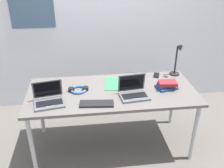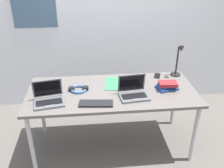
{
  "view_description": "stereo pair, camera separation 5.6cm",
  "coord_description": "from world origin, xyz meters",
  "px_view_note": "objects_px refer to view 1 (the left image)",
  "views": [
    {
      "loc": [
        -0.29,
        -2.33,
        2.06
      ],
      "look_at": [
        0.0,
        0.0,
        0.82
      ],
      "focal_mm": 40.38,
      "sensor_mm": 36.0,
      "label": 1
    },
    {
      "loc": [
        -0.23,
        -2.34,
        2.06
      ],
      "look_at": [
        0.0,
        0.0,
        0.82
      ],
      "focal_mm": 40.38,
      "sensor_mm": 36.0,
      "label": 2
    }
  ],
  "objects_px": {
    "laptop_front_right": "(134,92)",
    "headphones": "(78,89)",
    "computer_mouse": "(138,75)",
    "cell_phone": "(156,75)",
    "desk_lamp": "(177,60)",
    "external_keyboard": "(97,104)",
    "book_stack": "(167,85)",
    "coffee_mug": "(137,80)",
    "paper_folder_front_left": "(115,83)",
    "laptop_near_mouse": "(49,99)"
  },
  "relations": [
    {
      "from": "laptop_near_mouse",
      "to": "headphones",
      "type": "xyz_separation_m",
      "value": [
        0.29,
        0.21,
        -0.03
      ]
    },
    {
      "from": "external_keyboard",
      "to": "paper_folder_front_left",
      "type": "bearing_deg",
      "value": 65.28
    },
    {
      "from": "computer_mouse",
      "to": "cell_phone",
      "type": "xyz_separation_m",
      "value": [
        0.22,
        -0.0,
        -0.01
      ]
    },
    {
      "from": "headphones",
      "to": "coffee_mug",
      "type": "relative_size",
      "value": 1.89
    },
    {
      "from": "paper_folder_front_left",
      "to": "desk_lamp",
      "type": "bearing_deg",
      "value": 9.55
    },
    {
      "from": "computer_mouse",
      "to": "paper_folder_front_left",
      "type": "distance_m",
      "value": 0.33
    },
    {
      "from": "paper_folder_front_left",
      "to": "computer_mouse",
      "type": "bearing_deg",
      "value": 27.4
    },
    {
      "from": "external_keyboard",
      "to": "laptop_front_right",
      "type": "bearing_deg",
      "value": 23.07
    },
    {
      "from": "laptop_near_mouse",
      "to": "coffee_mug",
      "type": "relative_size",
      "value": 2.86
    },
    {
      "from": "coffee_mug",
      "to": "cell_phone",
      "type": "bearing_deg",
      "value": 32.94
    },
    {
      "from": "book_stack",
      "to": "paper_folder_front_left",
      "type": "height_order",
      "value": "book_stack"
    },
    {
      "from": "paper_folder_front_left",
      "to": "laptop_near_mouse",
      "type": "bearing_deg",
      "value": -155.31
    },
    {
      "from": "desk_lamp",
      "to": "headphones",
      "type": "height_order",
      "value": "desk_lamp"
    },
    {
      "from": "desk_lamp",
      "to": "external_keyboard",
      "type": "bearing_deg",
      "value": -151.42
    },
    {
      "from": "external_keyboard",
      "to": "coffee_mug",
      "type": "relative_size",
      "value": 2.92
    },
    {
      "from": "laptop_near_mouse",
      "to": "desk_lamp",
      "type": "bearing_deg",
      "value": 17.2
    },
    {
      "from": "book_stack",
      "to": "coffee_mug",
      "type": "relative_size",
      "value": 2.12
    },
    {
      "from": "laptop_near_mouse",
      "to": "laptop_front_right",
      "type": "bearing_deg",
      "value": 2.33
    },
    {
      "from": "laptop_near_mouse",
      "to": "computer_mouse",
      "type": "height_order",
      "value": "laptop_near_mouse"
    },
    {
      "from": "laptop_front_right",
      "to": "headphones",
      "type": "distance_m",
      "value": 0.59
    },
    {
      "from": "laptop_front_right",
      "to": "laptop_near_mouse",
      "type": "distance_m",
      "value": 0.85
    },
    {
      "from": "desk_lamp",
      "to": "coffee_mug",
      "type": "relative_size",
      "value": 3.54
    },
    {
      "from": "cell_phone",
      "to": "paper_folder_front_left",
      "type": "bearing_deg",
      "value": -143.01
    },
    {
      "from": "laptop_near_mouse",
      "to": "external_keyboard",
      "type": "xyz_separation_m",
      "value": [
        0.46,
        -0.09,
        -0.03
      ]
    },
    {
      "from": "desk_lamp",
      "to": "book_stack",
      "type": "height_order",
      "value": "desk_lamp"
    },
    {
      "from": "book_stack",
      "to": "desk_lamp",
      "type": "bearing_deg",
      "value": 55.65
    },
    {
      "from": "laptop_near_mouse",
      "to": "cell_phone",
      "type": "relative_size",
      "value": 2.38
    },
    {
      "from": "external_keyboard",
      "to": "headphones",
      "type": "xyz_separation_m",
      "value": [
        -0.17,
        0.3,
        0.01
      ]
    },
    {
      "from": "cell_phone",
      "to": "headphones",
      "type": "distance_m",
      "value": 0.97
    },
    {
      "from": "laptop_front_right",
      "to": "cell_phone",
      "type": "relative_size",
      "value": 2.28
    },
    {
      "from": "laptop_near_mouse",
      "to": "coffee_mug",
      "type": "bearing_deg",
      "value": 17.26
    },
    {
      "from": "computer_mouse",
      "to": "coffee_mug",
      "type": "bearing_deg",
      "value": -134.78
    },
    {
      "from": "laptop_front_right",
      "to": "book_stack",
      "type": "height_order",
      "value": "laptop_front_right"
    },
    {
      "from": "laptop_front_right",
      "to": "headphones",
      "type": "height_order",
      "value": "laptop_front_right"
    },
    {
      "from": "laptop_front_right",
      "to": "laptop_near_mouse",
      "type": "bearing_deg",
      "value": -177.67
    },
    {
      "from": "external_keyboard",
      "to": "book_stack",
      "type": "relative_size",
      "value": 1.38
    },
    {
      "from": "cell_phone",
      "to": "desk_lamp",
      "type": "bearing_deg",
      "value": 14.8
    },
    {
      "from": "desk_lamp",
      "to": "headphones",
      "type": "bearing_deg",
      "value": -168.53
    },
    {
      "from": "headphones",
      "to": "paper_folder_front_left",
      "type": "distance_m",
      "value": 0.43
    },
    {
      "from": "laptop_front_right",
      "to": "cell_phone",
      "type": "xyz_separation_m",
      "value": [
        0.37,
        0.44,
        -0.04
      ]
    },
    {
      "from": "external_keyboard",
      "to": "cell_phone",
      "type": "xyz_separation_m",
      "value": [
        0.76,
        0.56,
        -0.01
      ]
    },
    {
      "from": "desk_lamp",
      "to": "cell_phone",
      "type": "relative_size",
      "value": 2.94
    },
    {
      "from": "book_stack",
      "to": "computer_mouse",
      "type": "bearing_deg",
      "value": 126.14
    },
    {
      "from": "book_stack",
      "to": "paper_folder_front_left",
      "type": "relative_size",
      "value": 0.77
    },
    {
      "from": "laptop_front_right",
      "to": "cell_phone",
      "type": "distance_m",
      "value": 0.57
    },
    {
      "from": "laptop_near_mouse",
      "to": "paper_folder_front_left",
      "type": "relative_size",
      "value": 1.04
    },
    {
      "from": "desk_lamp",
      "to": "book_stack",
      "type": "xyz_separation_m",
      "value": [
        -0.21,
        -0.3,
        -0.16
      ]
    },
    {
      "from": "laptop_front_right",
      "to": "book_stack",
      "type": "relative_size",
      "value": 1.29
    },
    {
      "from": "desk_lamp",
      "to": "computer_mouse",
      "type": "bearing_deg",
      "value": 176.56
    },
    {
      "from": "computer_mouse",
      "to": "paper_folder_front_left",
      "type": "relative_size",
      "value": 0.31
    }
  ]
}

